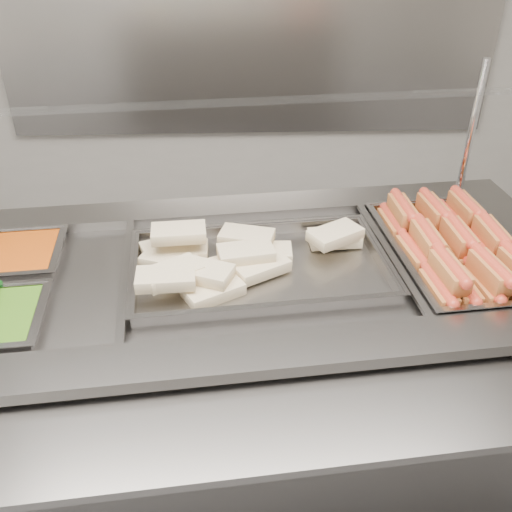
{
  "coord_description": "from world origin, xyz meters",
  "views": [
    {
      "loc": [
        -0.1,
        -1.12,
        1.92
      ],
      "look_at": [
        -0.05,
        0.31,
        1.01
      ],
      "focal_mm": 40.0,
      "sensor_mm": 36.0,
      "label": 1
    }
  ],
  "objects_px": {
    "sneeze_guard": "(226,107)",
    "pan_hotdogs": "(453,260)",
    "steam_counter": "(240,383)",
    "pan_wraps": "(260,271)"
  },
  "relations": [
    {
      "from": "steam_counter",
      "to": "pan_hotdogs",
      "type": "relative_size",
      "value": 3.36
    },
    {
      "from": "steam_counter",
      "to": "pan_hotdogs",
      "type": "distance_m",
      "value": 0.82
    },
    {
      "from": "pan_hotdogs",
      "to": "pan_wraps",
      "type": "bearing_deg",
      "value": -174.39
    },
    {
      "from": "steam_counter",
      "to": "pan_hotdogs",
      "type": "xyz_separation_m",
      "value": [
        0.68,
        0.07,
        0.45
      ]
    },
    {
      "from": "sneeze_guard",
      "to": "pan_hotdogs",
      "type": "xyz_separation_m",
      "value": [
        0.71,
        -0.17,
        -0.45
      ]
    },
    {
      "from": "sneeze_guard",
      "to": "pan_hotdogs",
      "type": "bearing_deg",
      "value": -13.67
    },
    {
      "from": "steam_counter",
      "to": "pan_wraps",
      "type": "bearing_deg",
      "value": 5.61
    },
    {
      "from": "steam_counter",
      "to": "pan_wraps",
      "type": "xyz_separation_m",
      "value": [
        0.07,
        0.01,
        0.46
      ]
    },
    {
      "from": "sneeze_guard",
      "to": "pan_hotdogs",
      "type": "height_order",
      "value": "sneeze_guard"
    },
    {
      "from": "steam_counter",
      "to": "pan_wraps",
      "type": "height_order",
      "value": "pan_wraps"
    }
  ]
}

